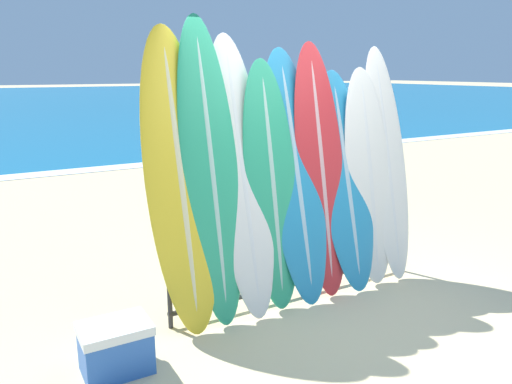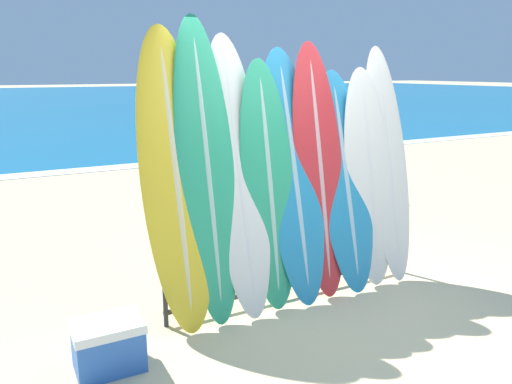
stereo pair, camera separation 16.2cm
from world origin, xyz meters
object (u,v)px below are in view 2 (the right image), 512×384
object	(u,v)px
person_mid_beach	(337,141)
cooler_box	(108,345)
surfboard_rack	(296,251)
surfboard_slot_3	(269,186)
surfboard_slot_4	(293,176)
surfboard_slot_6	(345,181)
surfboard_slot_5	(319,171)
surfboard_slot_7	(369,177)
surfboard_slot_0	(176,180)
person_near_water	(239,131)
surfboard_slot_8	(388,164)
surfboard_slot_2	(238,176)
surfboard_slot_1	(207,171)

from	to	relation	value
person_mid_beach	cooler_box	xyz separation A→B (m)	(-4.57, -3.51, -0.73)
surfboard_rack	surfboard_slot_3	bearing A→B (deg)	175.23
surfboard_slot_4	surfboard_slot_6	bearing A→B (deg)	-2.33
surfboard_slot_4	cooler_box	size ratio (longest dim) A/B	4.77
surfboard_slot_5	surfboard_slot_7	world-z (taller)	surfboard_slot_5
surfboard_slot_0	cooler_box	distance (m)	1.34
person_near_water	surfboard_slot_8	bearing A→B (deg)	66.82
surfboard_slot_7	person_near_water	xyz separation A→B (m)	(1.04, 5.08, -0.14)
surfboard_slot_8	surfboard_slot_4	bearing A→B (deg)	-179.90
surfboard_slot_6	surfboard_slot_8	xyz separation A→B (m)	(0.55, 0.03, 0.12)
surfboard_slot_2	surfboard_slot_4	xyz separation A→B (m)	(0.55, -0.01, -0.05)
surfboard_slot_0	person_mid_beach	world-z (taller)	surfboard_slot_0
surfboard_slot_0	surfboard_slot_8	xyz separation A→B (m)	(2.23, -0.01, -0.06)
surfboard_slot_1	surfboard_slot_5	xyz separation A→B (m)	(1.12, -0.01, -0.10)
person_near_water	cooler_box	xyz separation A→B (m)	(-3.70, -5.50, -0.74)
surfboard_slot_4	surfboard_slot_8	xyz separation A→B (m)	(1.12, 0.00, 0.01)
surfboard_slot_6	person_near_water	bearing A→B (deg)	75.36
surfboard_rack	surfboard_slot_7	world-z (taller)	surfboard_slot_7
surfboard_rack	surfboard_slot_4	bearing A→B (deg)	95.77
surfboard_slot_6	surfboard_slot_5	bearing A→B (deg)	177.00
surfboard_rack	surfboard_slot_7	xyz separation A→B (m)	(0.85, 0.02, 0.61)
surfboard_slot_1	person_near_water	world-z (taller)	surfboard_slot_1
surfboard_slot_0	cooler_box	size ratio (longest dim) A/B	5.09
surfboard_slot_4	surfboard_slot_0	bearing A→B (deg)	179.36
surfboard_rack	surfboard_slot_8	xyz separation A→B (m)	(1.11, 0.06, 0.71)
surfboard_slot_3	surfboard_slot_6	world-z (taller)	surfboard_slot_3
surfboard_rack	surfboard_slot_1	xyz separation A→B (m)	(-0.85, 0.06, 0.82)
cooler_box	surfboard_slot_6	bearing A→B (deg)	10.34
surfboard_slot_2	surfboard_slot_6	size ratio (longest dim) A/B	1.15
surfboard_rack	surfboard_slot_5	distance (m)	0.78
surfboard_slot_6	cooler_box	xyz separation A→B (m)	(-2.38, -0.43, -0.86)
surfboard_slot_4	surfboard_slot_6	distance (m)	0.58
surfboard_slot_0	surfboard_slot_8	size ratio (longest dim) A/B	1.05
surfboard_rack	surfboard_slot_4	distance (m)	0.70
surfboard_slot_0	surfboard_slot_2	bearing A→B (deg)	-0.04
surfboard_slot_3	surfboard_slot_5	distance (m)	0.56
surfboard_slot_1	surfboard_slot_5	distance (m)	1.13
surfboard_rack	surfboard_slot_2	size ratio (longest dim) A/B	1.07
surfboard_slot_6	surfboard_slot_1	bearing A→B (deg)	179.00
surfboard_slot_1	surfboard_slot_8	distance (m)	1.96
surfboard_slot_6	surfboard_slot_7	bearing A→B (deg)	-2.40
surfboard_slot_3	person_mid_beach	size ratio (longest dim) A/B	1.31
surfboard_rack	surfboard_slot_1	distance (m)	1.18
surfboard_rack	cooler_box	bearing A→B (deg)	-167.63
surfboard_rack	surfboard_slot_0	distance (m)	1.36
surfboard_slot_6	surfboard_slot_7	world-z (taller)	surfboard_slot_7
surfboard_slot_6	surfboard_slot_0	bearing A→B (deg)	178.79
surfboard_slot_3	surfboard_slot_7	xyz separation A→B (m)	(1.13, 0.00, -0.04)
surfboard_slot_1	surfboard_slot_4	world-z (taller)	surfboard_slot_1
surfboard_slot_5	surfboard_slot_8	xyz separation A→B (m)	(0.84, 0.01, -0.01)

